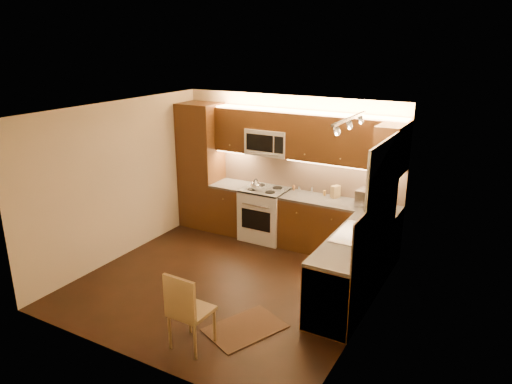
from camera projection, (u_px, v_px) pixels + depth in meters
The scene contains 37 objects.
floor at pixel (229, 282), 6.94m from camera, with size 4.00×4.00×0.01m, color black.
ceiling at pixel (225, 110), 6.17m from camera, with size 4.00×4.00×0.01m, color beige.
wall_back at pixel (289, 168), 8.22m from camera, with size 4.00×0.01×2.50m, color beige.
wall_front at pixel (123, 256), 4.90m from camera, with size 4.00×0.01×2.50m, color beige.
wall_left at pixel (120, 181), 7.49m from camera, with size 0.01×4.00×2.50m, color beige.
wall_right at pixel (369, 228), 5.63m from camera, with size 0.01×4.00×2.50m, color beige.
pantry at pixel (201, 166), 8.77m from camera, with size 0.70×0.60×2.30m, color #48290F.
base_cab_back_left at pixel (232, 208), 8.68m from camera, with size 0.62×0.60×0.86m, color #48290F.
counter_back_left at pixel (232, 185), 8.54m from camera, with size 0.62×0.60×0.04m, color #34312F.
base_cab_back_right at pixel (338, 229), 7.74m from camera, with size 1.92×0.60×0.86m, color #48290F.
counter_back_right at pixel (339, 203), 7.60m from camera, with size 1.92×0.60×0.04m, color #34312F.
base_cab_right at pixel (351, 271), 6.35m from camera, with size 0.60×2.00×0.86m, color #48290F.
counter_right at pixel (354, 240), 6.21m from camera, with size 0.60×2.00×0.04m, color #34312F.
dishwasher at pixel (333, 294), 5.77m from camera, with size 0.58×0.60×0.84m, color silver.
backsplash_back at pixel (308, 174), 8.06m from camera, with size 3.30×0.02×0.60m, color tan.
backsplash_right at pixel (377, 221), 5.98m from camera, with size 0.02×2.00×0.60m, color tan.
upper_cab_back_left at pixel (235, 129), 8.34m from camera, with size 0.62×0.35×0.75m, color #48290F.
upper_cab_back_right at pixel (346, 141), 7.40m from camera, with size 1.92×0.35×0.75m, color #48290F.
upper_cab_bridge at pixel (270, 120), 7.95m from camera, with size 0.76×0.35×0.31m, color #48290F.
upper_cab_right_corner at pixel (389, 151), 6.68m from camera, with size 0.35×0.50×0.75m, color #48290F.
stove at pixel (265, 214), 8.33m from camera, with size 0.76×0.65×0.92m, color silver, non-canonical shape.
microwave at pixel (269, 142), 8.05m from camera, with size 0.76×0.38×0.44m, color silver, non-canonical shape.
window_frame at pixel (383, 188), 5.98m from camera, with size 0.03×1.44×1.24m, color silver.
window_blinds at pixel (381, 187), 5.99m from camera, with size 0.02×1.36×1.16m, color silver.
sink at pixel (358, 229), 6.31m from camera, with size 0.52×0.86×0.15m, color silver, non-canonical shape.
faucet at pixel (371, 226), 6.20m from camera, with size 0.20×0.04×0.30m, color silver, non-canonical shape.
track_light_bar at pixel (350, 118), 5.80m from camera, with size 0.04×1.20×0.03m, color silver.
kettle at pixel (256, 184), 8.10m from camera, with size 0.17×0.17×0.20m, color silver, non-canonical shape.
toaster_oven at pixel (371, 198), 7.36m from camera, with size 0.43×0.32×0.26m, color silver.
knife_block at pixel (335, 192), 7.77m from camera, with size 0.09×0.15×0.20m, color olive.
spice_jar_a at pixel (299, 189), 8.08m from camera, with size 0.04×0.04×0.10m, color silver.
spice_jar_b at pixel (294, 188), 8.16m from camera, with size 0.04×0.04×0.09m, color brown.
spice_jar_c at pixel (312, 190), 8.03m from camera, with size 0.04×0.04×0.10m, color silver.
spice_jar_d at pixel (325, 193), 7.89m from camera, with size 0.05×0.05×0.09m, color #A87732.
soap_bottle at pixel (375, 218), 6.60m from camera, with size 0.10×0.10×0.22m, color silver.
rug at pixel (245, 328), 5.82m from camera, with size 0.62×0.92×0.01m, color black.
dining_chair at pixel (192, 309), 5.36m from camera, with size 0.42×0.42×0.96m, color olive, non-canonical shape.
Camera 1 is at (3.38, -5.21, 3.39)m, focal length 33.31 mm.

